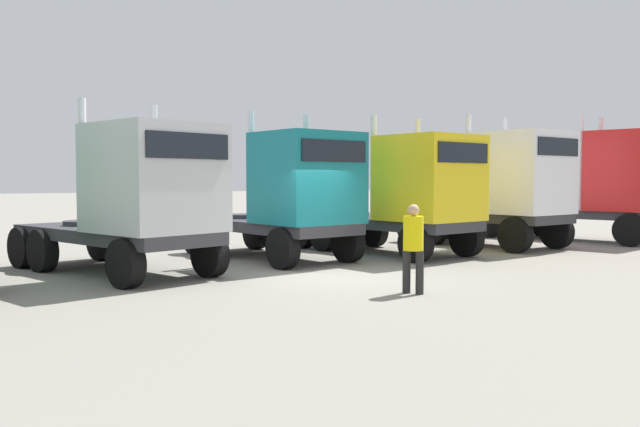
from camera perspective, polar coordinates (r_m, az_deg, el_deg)
name	(u,v)px	position (r m, az deg, el deg)	size (l,w,h in m)	color
ground	(339,277)	(15.74, 1.61, -5.36)	(200.00, 200.00, 0.00)	gray
semi_truck_silver	(139,198)	(16.01, -15.04, 1.31)	(4.08, 6.50, 4.10)	#333338
semi_truck_teal	(293,196)	(18.36, -2.34, 1.52)	(3.27, 6.02, 4.10)	#333338
semi_truck_yellow	(412,194)	(19.93, 7.77, 1.63)	(3.39, 6.47, 4.11)	#333338
semi_truck_white	(509,187)	(22.91, 15.67, 2.18)	(3.13, 5.98, 4.38)	#333338
semi_truck_red	(607,186)	(26.20, 23.15, 2.19)	(4.18, 6.88, 4.54)	#333338
visitor_in_hivis	(413,242)	(13.42, 7.90, -2.40)	(0.54, 0.54, 1.77)	#252525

